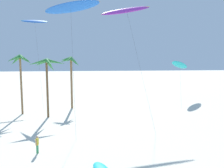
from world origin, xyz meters
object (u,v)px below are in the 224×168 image
Objects in this scene: palm_tree_2 at (47,68)px; flying_kite_1 at (35,21)px; palm_tree_3 at (71,66)px; person_near_left at (37,144)px; palm_tree_1 at (20,63)px; flying_kite_3 at (180,65)px; flying_kite_2 at (71,7)px; flying_kite_4 at (127,10)px.

palm_tree_2 is 18.34m from flying_kite_1.
palm_tree_3 is 19.91m from person_near_left.
palm_tree_1 reaches higher than flying_kite_3.
flying_kite_2 is 9.16m from flying_kite_4.
flying_kite_1 reaches higher than palm_tree_2.
flying_kite_3 is at bearing 46.56° from person_near_left.
flying_kite_4 is 22.73m from person_near_left.
flying_kite_4 reaches higher than palm_tree_2.
flying_kite_1 reaches higher than palm_tree_3.
person_near_left is (1.20, -13.00, -6.46)m from palm_tree_2.
flying_kite_3 is at bearing 37.36° from flying_kite_2.
flying_kite_1 is 21.22m from flying_kite_2.
flying_kite_1 is 0.97× the size of flying_kite_4.
palm_tree_1 is 5.07m from palm_tree_2.
flying_kite_4 is 10.36× the size of person_near_left.
person_near_left is (5.64, -15.38, -7.03)m from palm_tree_1.
palm_tree_3 is 12.36m from flying_kite_2.
palm_tree_2 is at bearing -117.59° from palm_tree_3.
palm_tree_3 is 15.18m from flying_kite_1.
palm_tree_2 is at bearing -177.10° from flying_kite_4.
palm_tree_3 reaches higher than person_near_left.
palm_tree_2 is at bearing -72.35° from flying_kite_1.
palm_tree_1 is 0.58× the size of flying_kite_2.
palm_tree_2 is 0.76× the size of flying_kite_3.
flying_kite_2 reaches higher than palm_tree_1.
flying_kite_2 is 16.99m from person_near_left.
flying_kite_2 is 9.59× the size of person_near_left.
flying_kite_2 is at bearing -149.88° from flying_kite_4.
flying_kite_4 reaches higher than flying_kite_1.
flying_kite_2 is at bearing -46.04° from palm_tree_2.
flying_kite_4 is at bearing -30.35° from palm_tree_3.
palm_tree_2 is 0.55× the size of flying_kite_2.
flying_kite_4 is at bearing -138.91° from flying_kite_3.
flying_kite_4 is at bearing 2.90° from palm_tree_2.
palm_tree_3 is at bearing 95.04° from flying_kite_2.
palm_tree_3 is (2.99, 5.72, 0.09)m from palm_tree_2.
flying_kite_3 is at bearing 41.09° from flying_kite_4.
flying_kite_3 is at bearing 18.47° from palm_tree_1.
palm_tree_1 is 0.56× the size of flying_kite_1.
person_near_left is at bearing -127.80° from flying_kite_4.
flying_kite_1 is at bearing 91.91° from palm_tree_1.
palm_tree_2 is at bearing 95.26° from person_near_left.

